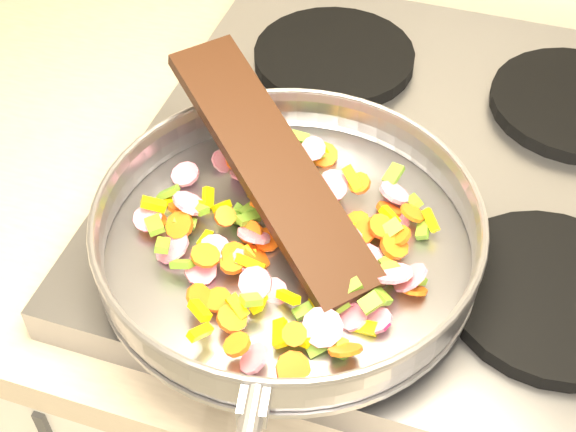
% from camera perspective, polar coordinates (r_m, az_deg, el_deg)
% --- Properties ---
extents(cooktop, '(0.60, 0.60, 0.04)m').
position_cam_1_polar(cooktop, '(0.86, 9.63, 2.71)').
color(cooktop, '#939399').
rests_on(cooktop, counter_top).
extents(grate_fl, '(0.19, 0.19, 0.02)m').
position_cam_1_polar(grate_fl, '(0.77, -2.46, -0.40)').
color(grate_fl, black).
rests_on(grate_fl, cooktop).
extents(grate_fr, '(0.19, 0.19, 0.02)m').
position_cam_1_polar(grate_fr, '(0.75, 18.26, -5.32)').
color(grate_fr, black).
rests_on(grate_fr, cooktop).
extents(grate_bl, '(0.19, 0.19, 0.02)m').
position_cam_1_polar(grate_bl, '(0.97, 3.30, 11.25)').
color(grate_bl, black).
rests_on(grate_bl, cooktop).
extents(saute_pan, '(0.38, 0.55, 0.05)m').
position_cam_1_polar(saute_pan, '(0.71, -0.02, -1.06)').
color(saute_pan, '#9E9EA5').
rests_on(saute_pan, grate_fl).
extents(vegetable_heap, '(0.28, 0.29, 0.05)m').
position_cam_1_polar(vegetable_heap, '(0.72, 0.19, -1.38)').
color(vegetable_heap, yellow).
rests_on(vegetable_heap, saute_pan).
extents(wooden_spatula, '(0.25, 0.23, 0.10)m').
position_cam_1_polar(wooden_spatula, '(0.71, -1.14, 3.64)').
color(wooden_spatula, black).
rests_on(wooden_spatula, saute_pan).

